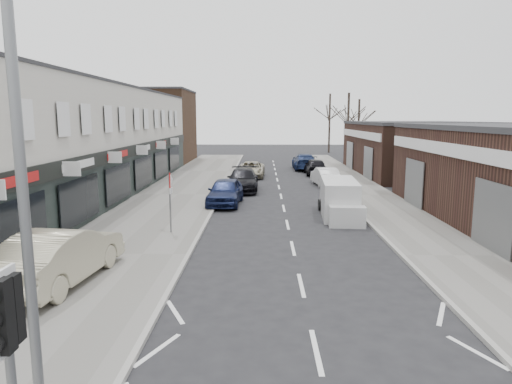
{
  "coord_description": "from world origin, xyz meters",
  "views": [
    {
      "loc": [
        -1.18,
        -7.33,
        5.07
      ],
      "look_at": [
        -1.41,
        7.78,
        2.6
      ],
      "focal_mm": 32.0,
      "sensor_mm": 36.0,
      "label": 1
    }
  ],
  "objects_px": {
    "parked_car_right_c": "(304,162)",
    "parked_car_left_a": "(225,192)",
    "parked_car_left_b": "(243,180)",
    "sedan_on_pavement": "(61,255)",
    "parked_car_left_c": "(251,169)",
    "white_van": "(339,200)",
    "street_lamp": "(31,149)",
    "traffic_light": "(6,332)",
    "warning_sign": "(171,185)",
    "parked_car_right_a": "(325,176)",
    "parked_car_right_b": "(315,167)"
  },
  "relations": [
    {
      "from": "parked_car_right_c",
      "to": "parked_car_left_a",
      "type": "bearing_deg",
      "value": 71.37
    },
    {
      "from": "parked_car_left_b",
      "to": "parked_car_right_c",
      "type": "distance_m",
      "value": 14.46
    },
    {
      "from": "sedan_on_pavement",
      "to": "parked_car_left_c",
      "type": "bearing_deg",
      "value": -94.19
    },
    {
      "from": "parked_car_left_c",
      "to": "parked_car_left_a",
      "type": "bearing_deg",
      "value": -93.54
    },
    {
      "from": "parked_car_left_c",
      "to": "white_van",
      "type": "bearing_deg",
      "value": -70.72
    },
    {
      "from": "parked_car_left_a",
      "to": "street_lamp",
      "type": "bearing_deg",
      "value": -89.82
    },
    {
      "from": "traffic_light",
      "to": "parked_car_left_c",
      "type": "distance_m",
      "value": 33.78
    },
    {
      "from": "traffic_light",
      "to": "parked_car_right_c",
      "type": "relative_size",
      "value": 0.57
    },
    {
      "from": "warning_sign",
      "to": "parked_car_right_c",
      "type": "xyz_separation_m",
      "value": [
        8.06,
        25.67,
        -1.41
      ]
    },
    {
      "from": "warning_sign",
      "to": "parked_car_right_c",
      "type": "height_order",
      "value": "warning_sign"
    },
    {
      "from": "white_van",
      "to": "parked_car_left_c",
      "type": "bearing_deg",
      "value": 111.43
    },
    {
      "from": "white_van",
      "to": "parked_car_left_a",
      "type": "relative_size",
      "value": 1.09
    },
    {
      "from": "traffic_light",
      "to": "warning_sign",
      "type": "xyz_separation_m",
      "value": [
        -0.76,
        14.02,
        -0.21
      ]
    },
    {
      "from": "parked_car_left_a",
      "to": "parked_car_right_a",
      "type": "height_order",
      "value": "parked_car_left_a"
    },
    {
      "from": "white_van",
      "to": "parked_car_left_b",
      "type": "height_order",
      "value": "white_van"
    },
    {
      "from": "parked_car_left_b",
      "to": "parked_car_right_c",
      "type": "height_order",
      "value": "parked_car_right_c"
    },
    {
      "from": "street_lamp",
      "to": "parked_car_right_c",
      "type": "xyz_separation_m",
      "value": [
        7.43,
        38.47,
        -3.83
      ]
    },
    {
      "from": "traffic_light",
      "to": "parked_car_left_c",
      "type": "height_order",
      "value": "traffic_light"
    },
    {
      "from": "warning_sign",
      "to": "parked_car_left_c",
      "type": "xyz_separation_m",
      "value": [
        2.96,
        19.65,
        -1.54
      ]
    },
    {
      "from": "traffic_light",
      "to": "parked_car_right_c",
      "type": "bearing_deg",
      "value": 79.57
    },
    {
      "from": "sedan_on_pavement",
      "to": "parked_car_right_a",
      "type": "distance_m",
      "value": 23.59
    },
    {
      "from": "parked_car_left_c",
      "to": "parked_car_right_b",
      "type": "xyz_separation_m",
      "value": [
        5.7,
        1.73,
        0.08
      ]
    },
    {
      "from": "traffic_light",
      "to": "parked_car_right_a",
      "type": "relative_size",
      "value": 0.74
    },
    {
      "from": "warning_sign",
      "to": "traffic_light",
      "type": "bearing_deg",
      "value": -86.9
    },
    {
      "from": "street_lamp",
      "to": "parked_car_right_c",
      "type": "height_order",
      "value": "street_lamp"
    },
    {
      "from": "white_van",
      "to": "parked_car_right_b",
      "type": "height_order",
      "value": "white_van"
    },
    {
      "from": "parked_car_right_a",
      "to": "parked_car_right_b",
      "type": "relative_size",
      "value": 0.96
    },
    {
      "from": "warning_sign",
      "to": "parked_car_right_a",
      "type": "height_order",
      "value": "warning_sign"
    },
    {
      "from": "white_van",
      "to": "parked_car_left_b",
      "type": "xyz_separation_m",
      "value": [
        -5.36,
        8.5,
        -0.14
      ]
    },
    {
      "from": "street_lamp",
      "to": "parked_car_right_a",
      "type": "relative_size",
      "value": 1.9
    },
    {
      "from": "street_lamp",
      "to": "parked_car_left_b",
      "type": "bearing_deg",
      "value": 85.62
    },
    {
      "from": "parked_car_left_c",
      "to": "parked_car_right_a",
      "type": "xyz_separation_m",
      "value": [
        5.7,
        -4.81,
        0.03
      ]
    },
    {
      "from": "traffic_light",
      "to": "white_van",
      "type": "relative_size",
      "value": 0.62
    },
    {
      "from": "white_van",
      "to": "sedan_on_pavement",
      "type": "height_order",
      "value": "white_van"
    },
    {
      "from": "parked_car_left_b",
      "to": "sedan_on_pavement",
      "type": "bearing_deg",
      "value": -104.32
    },
    {
      "from": "parked_car_left_b",
      "to": "parked_car_right_a",
      "type": "xyz_separation_m",
      "value": [
        6.1,
        2.53,
        -0.07
      ]
    },
    {
      "from": "parked_car_left_a",
      "to": "parked_car_right_a",
      "type": "bearing_deg",
      "value": 51.92
    },
    {
      "from": "white_van",
      "to": "sedan_on_pavement",
      "type": "bearing_deg",
      "value": -131.24
    },
    {
      "from": "parked_car_right_a",
      "to": "parked_car_left_c",
      "type": "bearing_deg",
      "value": -45.43
    },
    {
      "from": "sedan_on_pavement",
      "to": "parked_car_left_a",
      "type": "height_order",
      "value": "sedan_on_pavement"
    },
    {
      "from": "street_lamp",
      "to": "parked_car_right_b",
      "type": "distance_m",
      "value": 35.32
    },
    {
      "from": "white_van",
      "to": "sedan_on_pavement",
      "type": "relative_size",
      "value": 0.98
    },
    {
      "from": "warning_sign",
      "to": "parked_car_left_a",
      "type": "bearing_deg",
      "value": 75.98
    },
    {
      "from": "sedan_on_pavement",
      "to": "parked_car_right_c",
      "type": "height_order",
      "value": "sedan_on_pavement"
    },
    {
      "from": "parked_car_left_a",
      "to": "parked_car_left_b",
      "type": "relative_size",
      "value": 0.87
    },
    {
      "from": "sedan_on_pavement",
      "to": "street_lamp",
      "type": "bearing_deg",
      "value": 119.44
    },
    {
      "from": "traffic_light",
      "to": "parked_car_right_a",
      "type": "distance_m",
      "value": 29.97
    },
    {
      "from": "parked_car_left_b",
      "to": "parked_car_right_b",
      "type": "height_order",
      "value": "parked_car_left_b"
    },
    {
      "from": "sedan_on_pavement",
      "to": "parked_car_right_b",
      "type": "relative_size",
      "value": 1.17
    },
    {
      "from": "parked_car_left_c",
      "to": "parked_car_right_a",
      "type": "distance_m",
      "value": 7.46
    }
  ]
}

